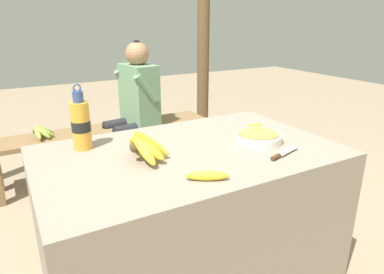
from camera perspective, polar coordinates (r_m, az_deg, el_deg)
The scene contains 11 objects.
market_counter at distance 1.70m, azimuth -0.39°, elevation -13.14°, with size 1.33×0.84×0.70m.
banana_bunch_ripe at distance 1.43m, azimuth -8.10°, elevation -1.23°, with size 0.18×0.29×0.15m.
serving_bowl at distance 1.67m, azimuth 10.99°, elevation 0.04°, with size 0.23×0.23×0.05m.
water_bottle at distance 1.60m, azimuth -18.03°, elevation 2.03°, with size 0.08×0.08×0.30m.
loose_banana_front at distance 1.26m, azimuth 2.52°, elevation -6.45°, with size 0.16×0.11×0.04m.
loose_banana_side at distance 1.83m, azimuth 10.05°, elevation 1.58°, with size 0.15×0.06×0.04m.
knife at distance 1.52m, azimuth 14.59°, elevation -2.82°, with size 0.20×0.08×0.02m.
wooden_bench at distance 2.88m, azimuth -14.53°, elevation 0.17°, with size 1.79×0.32×0.41m.
seated_vendor at distance 2.84m, azimuth -9.54°, elevation 6.12°, with size 0.44×0.41×1.10m.
banana_bunch_green at distance 2.78m, azimuth -23.90°, elevation 0.93°, with size 0.16×0.24×0.12m.
support_post_far at distance 3.37m, azimuth 1.91°, elevation 17.46°, with size 0.12×0.12×2.32m.
Camera 1 is at (-0.69, -1.26, 1.26)m, focal length 32.00 mm.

